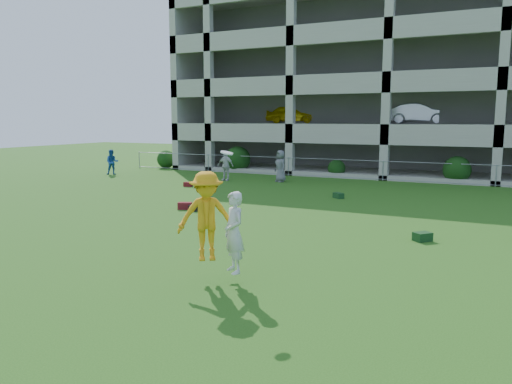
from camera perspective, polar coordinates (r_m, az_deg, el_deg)
The scene contains 13 objects.
ground at distance 12.64m, azimuth -4.00°, elevation -8.22°, with size 100.00×100.00×0.00m, color #235114.
bystander_a at distance 33.86m, azimuth -16.12°, elevation 3.30°, with size 0.79×0.62×1.63m, color #214D98.
bystander_b at distance 29.39m, azimuth -3.52°, elevation 3.02°, with size 1.03×0.43×1.76m, color silver.
bystander_c at distance 28.77m, azimuth 2.81°, elevation 2.98°, with size 0.89×0.58×1.83m, color slate.
bag_red_a at distance 20.26m, azimuth -8.13°, elevation -1.57°, with size 0.55×0.30×0.28m, color #5A140F.
bag_black_b at distance 19.85m, azimuth -7.07°, elevation -1.85°, with size 0.40×0.25×0.22m, color black.
bag_green_c at distance 15.70m, azimuth 18.49°, elevation -4.86°, with size 0.50×0.35×0.26m, color #133416.
bag_red_f at distance 27.04m, azimuth -7.76°, elevation 0.87°, with size 0.45×0.28×0.24m, color #510D13.
bag_green_g at distance 23.16m, azimuth 9.40°, elevation -0.40°, with size 0.50×0.30×0.25m, color #123219.
frisbee_contest at distance 11.07m, azimuth -5.01°, elevation -3.15°, with size 1.76×1.34×2.70m.
parking_garage at distance 38.74m, azimuth 17.29°, elevation 11.55°, with size 30.00×14.00×12.00m.
fence at distance 30.25m, azimuth 14.31°, elevation 2.42°, with size 36.06×0.06×1.20m.
shrub_row at distance 30.29m, azimuth 23.19°, elevation 3.71°, with size 34.38×2.52×3.50m.
Camera 1 is at (6.09, -10.48, 3.60)m, focal length 35.00 mm.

